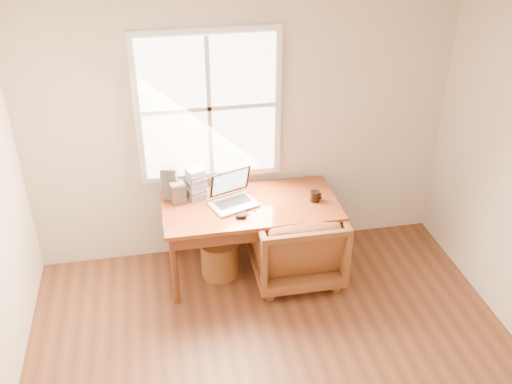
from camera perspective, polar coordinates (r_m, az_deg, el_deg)
room_shell at (r=3.55m, az=3.88°, el=-7.05°), size 4.04×4.54×2.64m
desk at (r=5.20m, az=-0.55°, el=-1.40°), size 1.60×0.80×0.04m
armchair at (r=5.36m, az=3.96°, el=-4.96°), size 0.81×0.83×0.76m
wicker_stool at (r=5.48m, az=-3.64°, el=-6.62°), size 0.39×0.39×0.36m
laptop at (r=5.10m, az=-2.30°, el=0.09°), size 0.53×0.54×0.30m
mouse at (r=4.99m, az=-1.50°, el=-2.41°), size 0.12×0.08×0.04m
coffee_mug at (r=5.24m, az=5.92°, el=-0.43°), size 0.10×0.10×0.10m
cd_stack_a at (r=5.24m, az=-5.99°, el=0.84°), size 0.19×0.18×0.30m
cd_stack_b at (r=5.22m, az=-7.79°, el=-0.06°), size 0.14×0.13×0.20m
cd_stack_c at (r=5.28m, az=-8.62°, el=0.98°), size 0.16×0.15×0.32m
cd_stack_d at (r=5.38m, az=-6.22°, el=0.93°), size 0.14×0.12×0.18m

